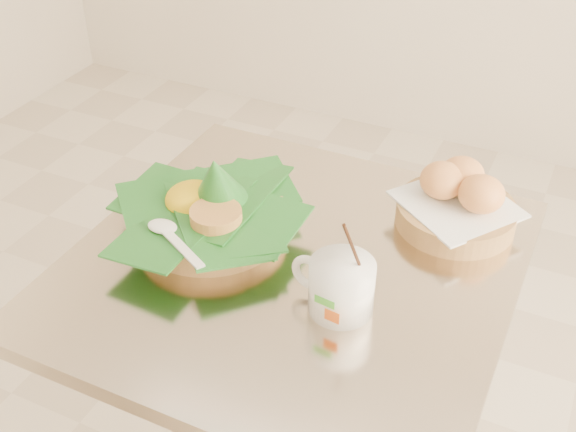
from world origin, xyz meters
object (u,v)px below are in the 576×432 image
at_px(bread_basket, 458,202).
at_px(coffee_mug, 340,285).
at_px(rice_basket, 210,209).
at_px(cafe_table, 292,356).

distance_m(bread_basket, coffee_mug, 0.31).
height_order(rice_basket, coffee_mug, coffee_mug).
relative_size(cafe_table, rice_basket, 2.32).
relative_size(cafe_table, coffee_mug, 4.42).
xyz_separation_m(rice_basket, bread_basket, (0.38, 0.20, -0.00)).
bearing_deg(rice_basket, bread_basket, 28.21).
relative_size(rice_basket, bread_basket, 1.33).
relative_size(cafe_table, bread_basket, 3.08).
distance_m(cafe_table, coffee_mug, 0.30).
bearing_deg(cafe_table, rice_basket, 173.41).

